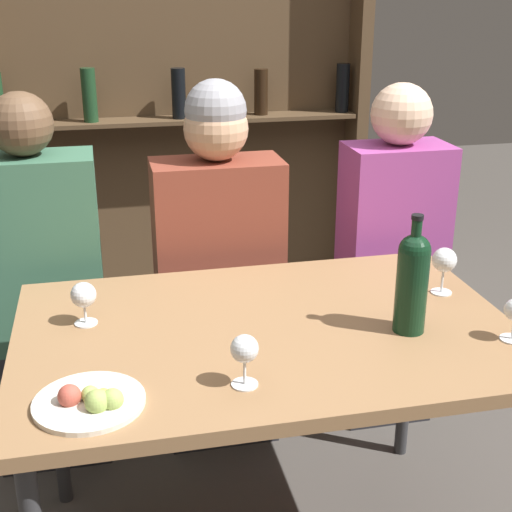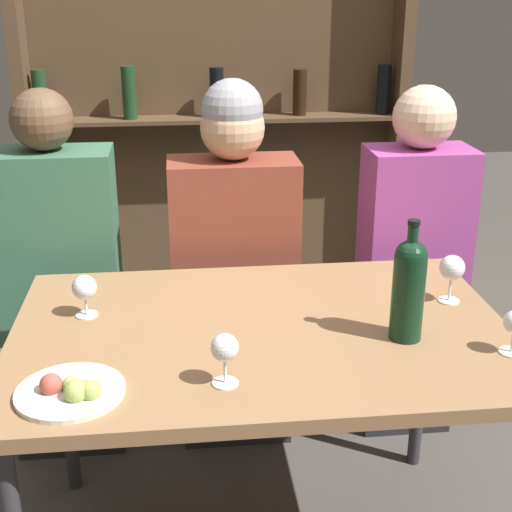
{
  "view_description": "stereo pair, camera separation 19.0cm",
  "coord_description": "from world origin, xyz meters",
  "px_view_note": "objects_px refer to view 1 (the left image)",
  "views": [
    {
      "loc": [
        -0.38,
        -1.61,
        1.58
      ],
      "look_at": [
        0.0,
        0.13,
        0.89
      ],
      "focal_mm": 50.0,
      "sensor_mm": 36.0,
      "label": 1
    },
    {
      "loc": [
        -0.2,
        -1.64,
        1.58
      ],
      "look_at": [
        0.0,
        0.13,
        0.89
      ],
      "focal_mm": 50.0,
      "sensor_mm": 36.0,
      "label": 2
    }
  ],
  "objects_px": {
    "wine_glass_0": "(245,351)",
    "seated_person_center": "(219,276)",
    "wine_bottle": "(412,279)",
    "food_plate_0": "(91,401)",
    "wine_glass_1": "(84,296)",
    "seated_person_left": "(42,299)",
    "wine_glass_3": "(444,261)",
    "seated_person_right": "(390,267)"
  },
  "relations": [
    {
      "from": "wine_bottle",
      "to": "seated_person_right",
      "type": "height_order",
      "value": "seated_person_right"
    },
    {
      "from": "food_plate_0",
      "to": "seated_person_left",
      "type": "xyz_separation_m",
      "value": [
        -0.17,
        0.91,
        -0.16
      ]
    },
    {
      "from": "wine_glass_1",
      "to": "food_plate_0",
      "type": "distance_m",
      "value": 0.41
    },
    {
      "from": "wine_bottle",
      "to": "food_plate_0",
      "type": "bearing_deg",
      "value": -167.0
    },
    {
      "from": "food_plate_0",
      "to": "wine_bottle",
      "type": "bearing_deg",
      "value": 13.0
    },
    {
      "from": "wine_bottle",
      "to": "seated_person_right",
      "type": "bearing_deg",
      "value": 70.18
    },
    {
      "from": "wine_bottle",
      "to": "seated_person_center",
      "type": "distance_m",
      "value": 0.85
    },
    {
      "from": "wine_glass_0",
      "to": "food_plate_0",
      "type": "relative_size",
      "value": 0.52
    },
    {
      "from": "wine_bottle",
      "to": "wine_glass_0",
      "type": "height_order",
      "value": "wine_bottle"
    },
    {
      "from": "wine_glass_0",
      "to": "seated_person_left",
      "type": "bearing_deg",
      "value": 119.25
    },
    {
      "from": "seated_person_center",
      "to": "seated_person_right",
      "type": "distance_m",
      "value": 0.63
    },
    {
      "from": "wine_glass_0",
      "to": "wine_glass_3",
      "type": "xyz_separation_m",
      "value": [
        0.65,
        0.37,
        0.01
      ]
    },
    {
      "from": "seated_person_center",
      "to": "seated_person_left",
      "type": "bearing_deg",
      "value": 180.0
    },
    {
      "from": "wine_glass_0",
      "to": "wine_glass_1",
      "type": "height_order",
      "value": "wine_glass_0"
    },
    {
      "from": "wine_glass_3",
      "to": "seated_person_right",
      "type": "distance_m",
      "value": 0.58
    },
    {
      "from": "wine_bottle",
      "to": "seated_person_left",
      "type": "relative_size",
      "value": 0.24
    },
    {
      "from": "wine_glass_1",
      "to": "seated_person_right",
      "type": "bearing_deg",
      "value": 25.39
    },
    {
      "from": "seated_person_left",
      "to": "seated_person_center",
      "type": "relative_size",
      "value": 0.98
    },
    {
      "from": "wine_bottle",
      "to": "wine_glass_3",
      "type": "height_order",
      "value": "wine_bottle"
    },
    {
      "from": "food_plate_0",
      "to": "seated_person_right",
      "type": "height_order",
      "value": "seated_person_right"
    },
    {
      "from": "wine_bottle",
      "to": "wine_glass_3",
      "type": "distance_m",
      "value": 0.28
    },
    {
      "from": "wine_glass_3",
      "to": "wine_glass_0",
      "type": "bearing_deg",
      "value": -150.53
    },
    {
      "from": "wine_glass_1",
      "to": "seated_person_left",
      "type": "bearing_deg",
      "value": 107.14
    },
    {
      "from": "food_plate_0",
      "to": "seated_person_center",
      "type": "xyz_separation_m",
      "value": [
        0.43,
        0.91,
        -0.13
      ]
    },
    {
      "from": "wine_bottle",
      "to": "wine_glass_0",
      "type": "xyz_separation_m",
      "value": [
        -0.46,
        -0.17,
        -0.06
      ]
    },
    {
      "from": "wine_glass_3",
      "to": "seated_person_center",
      "type": "distance_m",
      "value": 0.8
    },
    {
      "from": "wine_glass_0",
      "to": "food_plate_0",
      "type": "xyz_separation_m",
      "value": [
        -0.33,
        -0.01,
        -0.07
      ]
    },
    {
      "from": "wine_glass_1",
      "to": "seated_person_left",
      "type": "height_order",
      "value": "seated_person_left"
    },
    {
      "from": "wine_glass_3",
      "to": "food_plate_0",
      "type": "bearing_deg",
      "value": -158.82
    },
    {
      "from": "wine_glass_0",
      "to": "wine_glass_1",
      "type": "bearing_deg",
      "value": 131.66
    },
    {
      "from": "wine_glass_0",
      "to": "seated_person_right",
      "type": "xyz_separation_m",
      "value": [
        0.72,
        0.9,
        -0.22
      ]
    },
    {
      "from": "seated_person_right",
      "to": "wine_glass_0",
      "type": "bearing_deg",
      "value": -129.0
    },
    {
      "from": "wine_bottle",
      "to": "seated_person_right",
      "type": "relative_size",
      "value": 0.25
    },
    {
      "from": "food_plate_0",
      "to": "seated_person_right",
      "type": "distance_m",
      "value": 1.4
    },
    {
      "from": "wine_glass_0",
      "to": "seated_person_right",
      "type": "distance_m",
      "value": 1.17
    },
    {
      "from": "wine_bottle",
      "to": "wine_glass_0",
      "type": "bearing_deg",
      "value": -159.78
    },
    {
      "from": "wine_glass_0",
      "to": "wine_glass_3",
      "type": "relative_size",
      "value": 0.9
    },
    {
      "from": "wine_glass_3",
      "to": "seated_person_left",
      "type": "xyz_separation_m",
      "value": [
        -1.15,
        0.53,
        -0.24
      ]
    },
    {
      "from": "wine_bottle",
      "to": "wine_glass_1",
      "type": "relative_size",
      "value": 2.68
    },
    {
      "from": "wine_bottle",
      "to": "seated_person_center",
      "type": "height_order",
      "value": "seated_person_center"
    },
    {
      "from": "seated_person_center",
      "to": "seated_person_right",
      "type": "relative_size",
      "value": 1.02
    },
    {
      "from": "wine_glass_0",
      "to": "seated_person_center",
      "type": "xyz_separation_m",
      "value": [
        0.09,
        0.9,
        -0.2
      ]
    }
  ]
}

